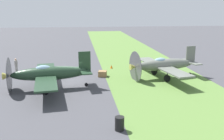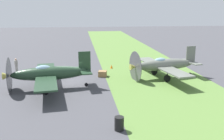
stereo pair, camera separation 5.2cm
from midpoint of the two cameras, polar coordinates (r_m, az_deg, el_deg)
ground_plane at (r=26.42m, az=-9.19°, el=-3.08°), size 160.00×160.00×0.00m
grass_verge at (r=27.66m, az=10.43°, el=-2.36°), size 120.00×11.00×0.01m
airplane_lead at (r=24.80m, az=-13.91°, el=-0.76°), size 10.28×8.16×3.64m
airplane_wingman at (r=28.55m, az=11.52°, el=1.16°), size 10.01×7.98×3.54m
ground_crew_chief at (r=32.50m, az=-20.54°, el=1.04°), size 0.63×0.38×1.73m
fuel_drum at (r=16.44m, az=1.71°, el=-11.86°), size 0.60×0.60×0.90m
supply_crate at (r=28.82m, az=-2.08°, el=-0.83°), size 1.07×1.07×0.64m
runway_marker_cone at (r=32.70m, az=-0.07°, el=0.75°), size 0.36×0.36×0.44m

